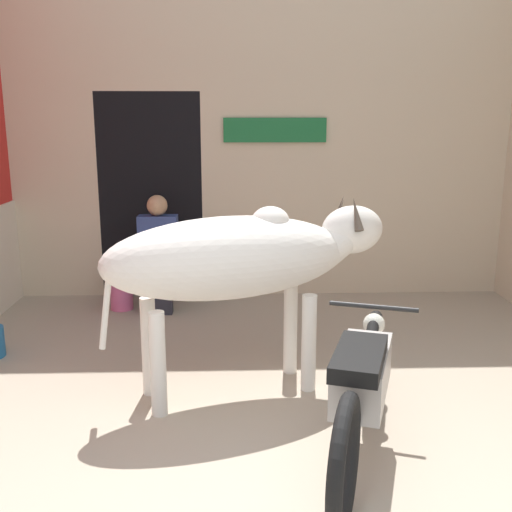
# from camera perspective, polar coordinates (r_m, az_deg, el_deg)

# --- Properties ---
(wall_back_with_doorway) EXTENTS (5.54, 0.93, 3.97)m
(wall_back_with_doorway) POSITION_cam_1_polar(r_m,az_deg,el_deg) (6.96, -2.97, 10.57)
(wall_back_with_doorway) COLOR beige
(wall_back_with_doorway) RESTS_ON ground_plane
(cow) EXTENTS (2.19, 1.16, 1.44)m
(cow) POSITION_cam_1_polar(r_m,az_deg,el_deg) (4.31, -1.35, -0.23)
(cow) COLOR silver
(cow) RESTS_ON ground_plane
(motorcycle_near) EXTENTS (0.81, 1.96, 0.81)m
(motorcycle_near) POSITION_cam_1_polar(r_m,az_deg,el_deg) (3.66, 10.05, -12.09)
(motorcycle_near) COLOR black
(motorcycle_near) RESTS_ON ground_plane
(shopkeeper_seated) EXTENTS (0.41, 0.34, 1.23)m
(shopkeeper_seated) POSITION_cam_1_polar(r_m,az_deg,el_deg) (6.35, -9.29, 0.51)
(shopkeeper_seated) COLOR #282833
(shopkeeper_seated) RESTS_ON ground_plane
(plastic_stool) EXTENTS (0.34, 0.34, 0.46)m
(plastic_stool) POSITION_cam_1_polar(r_m,az_deg,el_deg) (6.56, -12.72, -2.89)
(plastic_stool) COLOR #DB6093
(plastic_stool) RESTS_ON ground_plane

